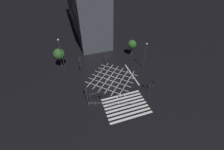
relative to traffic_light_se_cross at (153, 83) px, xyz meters
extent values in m
plane|color=black|center=(-7.57, 7.24, -2.42)|extent=(200.00, 200.00, 0.00)
cube|color=silver|center=(-7.57, 0.89, -2.42)|extent=(9.34, 0.50, 0.01)
cube|color=silver|center=(-7.57, -0.01, -2.42)|extent=(9.34, 0.50, 0.01)
cube|color=silver|center=(-7.57, -0.91, -2.42)|extent=(9.34, 0.50, 0.01)
cube|color=silver|center=(-7.57, -1.81, -2.42)|extent=(9.34, 0.50, 0.01)
cube|color=silver|center=(-7.57, -2.71, -2.42)|extent=(9.34, 0.50, 0.01)
cube|color=silver|center=(-7.57, -3.61, -2.42)|extent=(9.34, 0.50, 0.01)
cube|color=silver|center=(-7.57, -4.51, -2.42)|extent=(9.34, 0.50, 0.01)
cube|color=silver|center=(-7.57, -5.41, -2.42)|extent=(9.34, 0.50, 0.01)
cube|color=silver|center=(-4.64, 4.31, -2.42)|extent=(8.17, 8.17, 0.01)
cube|color=silver|center=(-10.51, 4.31, -2.42)|extent=(8.17, 8.17, 0.01)
cube|color=silver|center=(-5.81, 5.48, -2.42)|extent=(8.17, 8.17, 0.01)
cube|color=silver|center=(-9.33, 5.48, -2.42)|extent=(8.17, 8.17, 0.01)
cube|color=silver|center=(-6.99, 6.66, -2.42)|extent=(8.17, 8.17, 0.01)
cube|color=silver|center=(-8.16, 6.66, -2.42)|extent=(8.17, 8.17, 0.01)
cube|color=silver|center=(-8.16, 7.83, -2.42)|extent=(8.17, 8.17, 0.01)
cube|color=silver|center=(-6.99, 7.83, -2.42)|extent=(8.17, 8.17, 0.01)
cube|color=silver|center=(-9.33, 9.00, -2.42)|extent=(8.17, 8.17, 0.01)
cube|color=silver|center=(-5.81, 9.00, -2.42)|extent=(8.17, 8.17, 0.01)
cube|color=silver|center=(-10.51, 10.18, -2.42)|extent=(8.17, 8.17, 0.01)
cube|color=silver|center=(-4.64, 10.18, -2.42)|extent=(8.17, 8.17, 0.01)
cube|color=silver|center=(-1.88, 7.24, -2.42)|extent=(0.30, 9.34, 0.01)
cube|color=#4C515B|center=(-7.57, 41.40, 7.28)|extent=(10.00, 40.99, 19.40)
cube|color=beige|center=(-12.60, 60.03, -0.42)|extent=(0.06, 1.40, 1.80)
cube|color=black|center=(-12.60, 56.31, -0.42)|extent=(0.06, 1.40, 1.80)
cube|color=black|center=(-12.60, 52.58, -0.42)|extent=(0.06, 1.40, 1.80)
cube|color=black|center=(-12.60, 48.85, -0.42)|extent=(0.06, 1.40, 1.80)
cube|color=black|center=(-12.60, 45.13, -0.42)|extent=(0.06, 1.40, 1.80)
cube|color=beige|center=(-12.60, 41.40, -0.42)|extent=(0.06, 1.40, 1.80)
cube|color=beige|center=(-12.60, 37.67, -0.42)|extent=(0.06, 1.40, 1.80)
cube|color=black|center=(-12.60, 33.95, -0.42)|extent=(0.06, 1.40, 1.80)
cube|color=black|center=(-12.60, 30.22, -0.42)|extent=(0.06, 1.40, 1.80)
cube|color=black|center=(-12.60, 26.49, -0.42)|extent=(0.06, 1.40, 1.80)
cube|color=beige|center=(-12.60, 22.77, -0.42)|extent=(0.06, 1.40, 1.80)
cube|color=beige|center=(-12.60, 60.03, 2.86)|extent=(0.06, 1.40, 1.80)
cube|color=black|center=(-12.60, 56.31, 2.86)|extent=(0.06, 1.40, 1.80)
cube|color=beige|center=(-12.60, 52.58, 2.86)|extent=(0.06, 1.40, 1.80)
cube|color=beige|center=(-12.60, 48.85, 2.86)|extent=(0.06, 1.40, 1.80)
cube|color=beige|center=(-12.60, 45.13, 2.86)|extent=(0.06, 1.40, 1.80)
cube|color=beige|center=(-12.60, 41.40, 2.86)|extent=(0.06, 1.40, 1.80)
cube|color=black|center=(-12.60, 37.67, 2.86)|extent=(0.06, 1.40, 1.80)
cube|color=black|center=(-12.60, 33.95, 2.86)|extent=(0.06, 1.40, 1.80)
cube|color=black|center=(-12.60, 30.22, 2.86)|extent=(0.06, 1.40, 1.80)
cube|color=black|center=(-12.60, 26.49, 2.86)|extent=(0.06, 1.40, 1.80)
cube|color=black|center=(-12.60, 22.77, 2.86)|extent=(0.06, 1.40, 1.80)
cube|color=black|center=(-12.60, 56.31, 6.14)|extent=(0.06, 1.40, 1.80)
cube|color=black|center=(-12.60, 52.58, 6.14)|extent=(0.06, 1.40, 1.80)
cube|color=black|center=(-12.60, 48.85, 6.14)|extent=(0.06, 1.40, 1.80)
cube|color=black|center=(-12.60, 45.13, 6.14)|extent=(0.06, 1.40, 1.80)
cube|color=black|center=(-12.60, 41.40, 6.14)|extent=(0.06, 1.40, 1.80)
cube|color=black|center=(-12.60, 37.67, 6.14)|extent=(0.06, 1.40, 1.80)
cube|color=black|center=(-12.60, 33.95, 6.14)|extent=(0.06, 1.40, 1.80)
cube|color=black|center=(-12.60, 30.22, 6.14)|extent=(0.06, 1.40, 1.80)
cube|color=black|center=(-12.60, 26.49, 6.14)|extent=(0.06, 1.40, 1.80)
cube|color=beige|center=(-12.60, 22.77, 6.14)|extent=(0.06, 1.40, 1.80)
cube|color=black|center=(-12.60, 41.40, 9.42)|extent=(0.06, 1.40, 1.80)
cube|color=black|center=(-12.60, 37.67, 9.42)|extent=(0.06, 1.40, 1.80)
cube|color=beige|center=(-12.60, 33.95, 9.42)|extent=(0.06, 1.40, 1.80)
cube|color=beige|center=(-12.60, 30.22, 9.42)|extent=(0.06, 1.40, 1.80)
cube|color=beige|center=(-12.60, 26.49, 9.42)|extent=(0.06, 1.40, 1.80)
cube|color=black|center=(-12.60, 22.77, 9.42)|extent=(0.06, 1.40, 1.80)
cube|color=beige|center=(-12.60, 26.49, 12.70)|extent=(0.06, 1.40, 1.80)
cube|color=beige|center=(-12.60, 22.77, 12.70)|extent=(0.06, 1.40, 1.80)
cylinder|color=#424244|center=(0.00, -0.10, -0.73)|extent=(0.11, 0.11, 3.38)
cube|color=black|center=(0.00, 0.04, 0.46)|extent=(0.28, 0.16, 0.90)
sphere|color=red|center=(0.00, 0.15, 0.76)|extent=(0.18, 0.18, 0.18)
sphere|color=black|center=(0.00, 0.15, 0.46)|extent=(0.18, 0.18, 0.18)
sphere|color=black|center=(0.00, 0.15, 0.16)|extent=(0.18, 0.18, 0.18)
cube|color=black|center=(0.00, -0.05, 0.46)|extent=(0.36, 0.02, 0.98)
cylinder|color=#424244|center=(-14.81, 14.34, -0.48)|extent=(0.11, 0.11, 3.88)
cylinder|color=#424244|center=(-14.81, 13.31, 1.31)|extent=(0.09, 2.07, 0.09)
cube|color=black|center=(-14.81, 12.28, 0.86)|extent=(0.28, 0.16, 0.90)
sphere|color=black|center=(-14.81, 12.16, 1.16)|extent=(0.18, 0.18, 0.18)
sphere|color=black|center=(-14.81, 12.16, 0.86)|extent=(0.18, 0.18, 0.18)
sphere|color=green|center=(-14.81, 12.16, 0.56)|extent=(0.18, 0.18, 0.18)
cube|color=black|center=(-14.81, 12.37, 0.86)|extent=(0.36, 0.02, 0.98)
cylinder|color=#424244|center=(-14.55, 14.65, -0.52)|extent=(0.11, 0.11, 3.79)
cube|color=black|center=(-14.41, 14.65, 0.87)|extent=(0.16, 0.28, 0.90)
sphere|color=black|center=(-14.30, 14.65, 1.17)|extent=(0.18, 0.18, 0.18)
sphere|color=orange|center=(-14.30, 14.65, 0.87)|extent=(0.18, 0.18, 0.18)
sphere|color=black|center=(-14.30, 14.65, 0.57)|extent=(0.18, 0.18, 0.18)
cube|color=black|center=(-14.50, 14.65, 0.87)|extent=(0.02, 0.36, 0.98)
cylinder|color=#424244|center=(-7.19, 14.21, -0.47)|extent=(0.11, 0.11, 3.91)
cylinder|color=#424244|center=(-7.19, 12.82, 1.34)|extent=(0.09, 2.78, 0.09)
cube|color=black|center=(-7.19, 11.42, 0.89)|extent=(0.28, 0.16, 0.90)
sphere|color=red|center=(-7.19, 11.31, 1.19)|extent=(0.18, 0.18, 0.18)
sphere|color=black|center=(-7.19, 11.31, 0.89)|extent=(0.18, 0.18, 0.18)
sphere|color=black|center=(-7.19, 11.31, 0.59)|extent=(0.18, 0.18, 0.18)
cube|color=black|center=(-7.19, 11.51, 0.89)|extent=(0.36, 0.02, 0.98)
cylinder|color=#424244|center=(-14.70, 0.38, -0.69)|extent=(0.11, 0.11, 3.46)
cylinder|color=#424244|center=(-13.45, 0.38, 0.88)|extent=(2.50, 0.09, 0.09)
cube|color=black|center=(-12.20, 0.38, 0.43)|extent=(0.16, 0.28, 0.90)
sphere|color=red|center=(-12.09, 0.38, 0.73)|extent=(0.18, 0.18, 0.18)
sphere|color=black|center=(-12.09, 0.38, 0.43)|extent=(0.18, 0.18, 0.18)
sphere|color=black|center=(-12.09, 0.38, 0.13)|extent=(0.18, 0.18, 0.18)
cube|color=black|center=(-12.29, 0.38, 0.43)|extent=(0.02, 0.36, 0.98)
cylinder|color=#424244|center=(-0.77, 0.06, -0.42)|extent=(0.11, 0.11, 4.00)
cube|color=black|center=(-0.90, 0.06, 1.08)|extent=(0.16, 0.28, 0.90)
sphere|color=red|center=(-1.02, 0.06, 1.38)|extent=(0.18, 0.18, 0.18)
sphere|color=black|center=(-1.02, 0.06, 1.08)|extent=(0.18, 0.18, 0.18)
sphere|color=black|center=(-1.02, 0.06, 0.78)|extent=(0.18, 0.18, 0.18)
cube|color=black|center=(-0.81, 0.06, 1.08)|extent=(0.02, 0.36, 0.98)
cylinder|color=#424244|center=(-15.25, 0.31, -0.19)|extent=(0.11, 0.11, 4.46)
cylinder|color=#424244|center=(-15.25, 1.48, 1.89)|extent=(0.09, 2.34, 0.09)
cube|color=black|center=(-15.25, 2.65, 1.44)|extent=(0.28, 0.16, 0.90)
sphere|color=black|center=(-15.25, 2.76, 1.74)|extent=(0.18, 0.18, 0.18)
sphere|color=orange|center=(-15.25, 2.76, 1.44)|extent=(0.18, 0.18, 0.18)
sphere|color=black|center=(-15.25, 2.76, 1.14)|extent=(0.18, 0.18, 0.18)
cube|color=black|center=(-15.25, 2.56, 1.44)|extent=(0.36, 0.02, 0.98)
cylinder|color=#424244|center=(-18.90, 15.28, 2.07)|extent=(0.14, 0.14, 8.97)
sphere|color=#F9E0B2|center=(-18.90, 15.28, 6.70)|extent=(0.49, 0.49, 0.49)
cylinder|color=#424244|center=(2.40, 8.94, 1.31)|extent=(0.14, 0.14, 7.45)
sphere|color=#F9E0B2|center=(2.40, 8.94, 5.18)|extent=(0.49, 0.49, 0.49)
cylinder|color=brown|center=(2.07, 16.54, -1.11)|extent=(0.36, 0.36, 2.63)
sphere|color=#285B23|center=(2.07, 16.54, 1.23)|extent=(2.74, 2.74, 2.74)
cylinder|color=brown|center=(-19.68, 17.07, -0.95)|extent=(0.21, 0.21, 2.94)
sphere|color=#285B23|center=(-19.68, 17.07, 1.69)|extent=(3.12, 3.12, 3.12)
cylinder|color=#9EA0A5|center=(-15.16, 0.36, -1.90)|extent=(0.05, 0.05, 1.05)
cylinder|color=#9EA0A5|center=(-13.80, -0.09, -1.90)|extent=(0.05, 0.05, 1.05)
cylinder|color=#9EA0A5|center=(-12.44, -0.55, -1.90)|extent=(0.05, 0.05, 1.05)
cylinder|color=#9EA0A5|center=(-11.08, -1.00, -1.90)|extent=(0.05, 0.05, 1.05)
cylinder|color=#9EA0A5|center=(-9.72, -1.46, -1.90)|extent=(0.05, 0.05, 1.05)
cylinder|color=#9EA0A5|center=(-8.37, -1.91, -1.90)|extent=(0.05, 0.05, 1.05)
cylinder|color=#9EA0A5|center=(-7.01, -2.36, -1.90)|extent=(0.05, 0.05, 1.05)
cylinder|color=#9EA0A5|center=(-5.65, -2.82, -1.90)|extent=(0.05, 0.05, 1.05)
cylinder|color=#9EA0A5|center=(-10.40, -1.23, -1.41)|extent=(9.53, 3.21, 0.04)
cylinder|color=#9EA0A5|center=(-10.40, -1.23, -1.84)|extent=(9.53, 3.21, 0.04)
camera|label=1|loc=(-17.01, -20.98, 23.51)|focal=24.00mm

